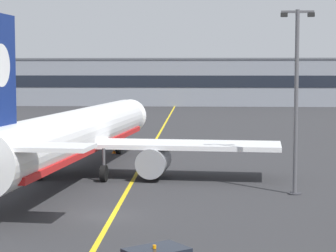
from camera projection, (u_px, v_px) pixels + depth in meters
The scene contains 6 objects.
ground_plane at pixel (104, 216), 37.91m from camera, with size 400.00×400.00×0.00m, color #2D2D30.
taxiway_centreline at pixel (149, 152), 67.75m from camera, with size 0.30×180.00×0.01m, color yellow.
airliner_foreground at pixel (77, 135), 51.58m from camera, with size 32.30×41.52×11.65m.
apron_lamp_post at pixel (296, 99), 44.09m from camera, with size 2.24×0.90×12.57m.
safety_cone_by_nose_gear at pixel (114, 151), 66.76m from camera, with size 0.44×0.44×0.55m.
terminal_building at pixel (157, 82), 160.10m from camera, with size 138.12×12.40×11.51m.
Camera 1 is at (5.93, -37.04, 8.47)m, focal length 69.47 mm.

